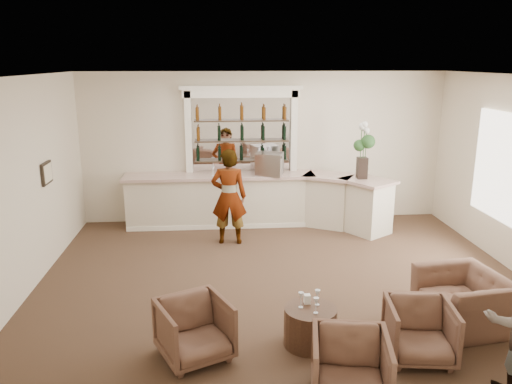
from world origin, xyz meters
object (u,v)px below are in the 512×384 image
armchair_right (420,331)px  flower_vase (363,147)px  cocktail_table (310,326)px  bar_counter (259,200)px  armchair_left (195,330)px  espresso_machine (269,164)px  armchair_far (464,300)px  sommelier (229,197)px  armchair_center (350,369)px

armchair_right → flower_vase: 4.95m
cocktail_table → bar_counter: bearing=93.0°
armchair_left → espresso_machine: (1.43, 4.94, 1.01)m
bar_counter → flower_vase: 2.49m
armchair_far → espresso_machine: espresso_machine is taller
bar_counter → espresso_machine: size_ratio=10.42×
sommelier → flower_vase: bearing=-165.0°
armchair_right → espresso_machine: 5.42m
sommelier → espresso_machine: sommelier is taller
sommelier → cocktail_table: bearing=108.1°
bar_counter → armchair_far: (2.42, -4.48, -0.20)m
bar_counter → espresso_machine: 0.84m
cocktail_table → armchair_right: (1.26, -0.41, 0.11)m
espresso_machine → sommelier: bearing=-115.4°
armchair_left → espresso_machine: bearing=49.0°
armchair_center → armchair_right: size_ratio=1.04×
armchair_center → armchair_right: 1.25m
flower_vase → armchair_far: bearing=-85.6°
armchair_right → sommelier: bearing=125.0°
armchair_center → armchair_far: bearing=46.3°
bar_counter → armchair_far: bearing=-61.6°
cocktail_table → espresso_machine: bearing=90.3°
armchair_right → espresso_machine: (-1.28, 5.17, 1.02)m
sommelier → armchair_far: (3.09, -3.47, -0.58)m
bar_counter → espresso_machine: espresso_machine is taller
bar_counter → cocktail_table: bar_counter is taller
cocktail_table → flower_vase: size_ratio=0.57×
sommelier → armchair_left: bearing=86.7°
cocktail_table → espresso_machine: size_ratio=1.22×
armchair_center → espresso_machine: 5.95m
bar_counter → armchair_center: size_ratio=6.93×
sommelier → espresso_machine: (0.90, 0.98, 0.43)m
cocktail_table → armchair_left: 1.47m
sommelier → armchair_center: bearing=107.5°
cocktail_table → espresso_machine: espresso_machine is taller
armchair_center → espresso_machine: espresso_machine is taller
bar_counter → cocktail_table: 4.81m
bar_counter → armchair_far: bar_counter is taller
cocktail_table → armchair_center: armchair_center is taller
sommelier → espresso_machine: bearing=-127.9°
espresso_machine → armchair_right: bearing=-59.1°
bar_counter → armchair_right: bar_counter is taller
flower_vase → armchair_left: bearing=-126.5°
bar_counter → armchair_center: (0.47, -5.90, -0.20)m
cocktail_table → armchair_left: armchair_left is taller
armchair_right → armchair_far: bearing=45.9°
armchair_far → bar_counter: bearing=-160.2°
armchair_far → armchair_left: bearing=-90.9°
bar_counter → flower_vase: flower_vase is taller
armchair_right → armchair_center: bearing=-138.7°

